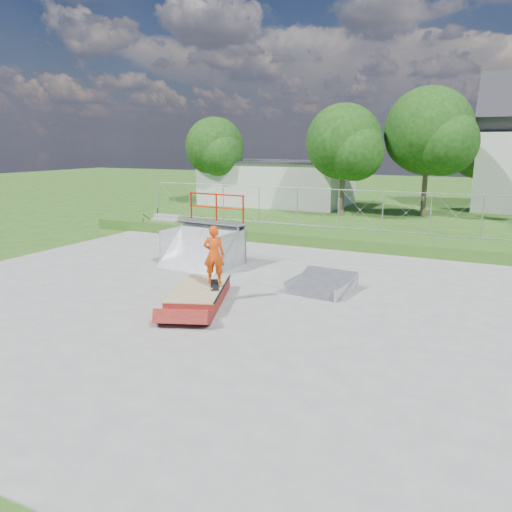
{
  "coord_description": "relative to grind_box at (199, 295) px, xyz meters",
  "views": [
    {
      "loc": [
        6.4,
        -11.49,
        4.3
      ],
      "look_at": [
        0.26,
        1.29,
        1.1
      ],
      "focal_mm": 35.0,
      "sensor_mm": 36.0,
      "label": 1
    }
  ],
  "objects": [
    {
      "name": "ground",
      "position": [
        0.76,
        0.23,
        -0.21
      ],
      "size": [
        120.0,
        120.0,
        0.0
      ],
      "primitive_type": "plane",
      "color": "#275819",
      "rests_on": "ground"
    },
    {
      "name": "tree_left_far",
      "position": [
        -11.01,
        20.07,
        3.73
      ],
      "size": [
        4.42,
        4.16,
        6.18
      ],
      "color": "brown",
      "rests_on": "ground"
    },
    {
      "name": "quarter_pipe",
      "position": [
        -2.14,
        3.54,
        1.05
      ],
      "size": [
        2.69,
        2.33,
        2.51
      ],
      "primitive_type": null,
      "rotation": [
        0.0,
        0.0,
        -0.09
      ],
      "color": "#989BA0",
      "rests_on": "concrete_pad"
    },
    {
      "name": "chain_link_fence",
      "position": [
        0.76,
        10.73,
        1.19
      ],
      "size": [
        20.0,
        0.06,
        1.8
      ],
      "primitive_type": null,
      "color": "#989AA0",
      "rests_on": "grass_berm"
    },
    {
      "name": "tree_back_mid",
      "position": [
        5.97,
        28.09,
        3.43
      ],
      "size": [
        4.08,
        3.84,
        5.7
      ],
      "color": "brown",
      "rests_on": "ground"
    },
    {
      "name": "utility_building_flat",
      "position": [
        -7.24,
        22.23,
        1.29
      ],
      "size": [
        10.0,
        6.0,
        3.0
      ],
      "primitive_type": "cube",
      "color": "silver",
      "rests_on": "ground"
    },
    {
      "name": "tree_center",
      "position": [
        3.54,
        20.04,
        4.64
      ],
      "size": [
        5.44,
        5.12,
        7.6
      ],
      "color": "brown",
      "rests_on": "ground"
    },
    {
      "name": "concrete_stairs",
      "position": [
        -7.74,
        8.93,
        0.19
      ],
      "size": [
        1.5,
        1.6,
        0.8
      ],
      "primitive_type": null,
      "color": "gray",
      "rests_on": "ground"
    },
    {
      "name": "grind_box",
      "position": [
        0.0,
        0.0,
        0.0
      ],
      "size": [
        2.21,
        3.05,
        0.41
      ],
      "rotation": [
        0.0,
        0.0,
        0.35
      ],
      "color": "maroon",
      "rests_on": "concrete_pad"
    },
    {
      "name": "grass_berm",
      "position": [
        0.76,
        9.73,
        0.04
      ],
      "size": [
        24.0,
        3.0,
        0.5
      ],
      "primitive_type": "cube",
      "color": "#275819",
      "rests_on": "ground"
    },
    {
      "name": "concrete_pad",
      "position": [
        0.76,
        0.23,
        -0.19
      ],
      "size": [
        20.0,
        16.0,
        0.04
      ],
      "primitive_type": "cube",
      "color": "gray",
      "rests_on": "ground"
    },
    {
      "name": "skateboard",
      "position": [
        0.35,
        0.25,
        0.25
      ],
      "size": [
        0.61,
        0.79,
        0.13
      ],
      "primitive_type": "cube",
      "rotation": [
        0.14,
        0.0,
        0.56
      ],
      "color": "black",
      "rests_on": "grind_box"
    },
    {
      "name": "skater",
      "position": [
        0.35,
        0.25,
        1.06
      ],
      "size": [
        0.68,
        0.55,
        1.61
      ],
      "primitive_type": "imported",
      "rotation": [
        0.0,
        0.0,
        3.47
      ],
      "color": "#D7400B",
      "rests_on": "grind_box"
    },
    {
      "name": "tree_left_near",
      "position": [
        -0.99,
        18.06,
        4.03
      ],
      "size": [
        4.76,
        4.48,
        6.65
      ],
      "color": "brown",
      "rests_on": "ground"
    },
    {
      "name": "flat_bank_ramp",
      "position": [
        2.76,
        2.34,
        0.05
      ],
      "size": [
        1.82,
        1.92,
        0.5
      ],
      "primitive_type": null,
      "rotation": [
        0.0,
        0.0,
        -0.11
      ],
      "color": "#989BA0",
      "rests_on": "concrete_pad"
    }
  ]
}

